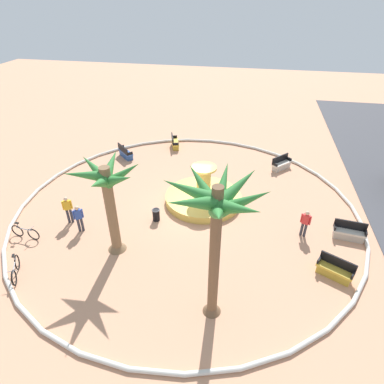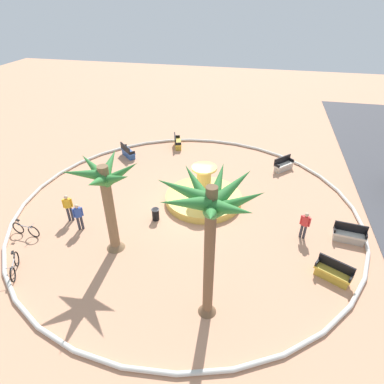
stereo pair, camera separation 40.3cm
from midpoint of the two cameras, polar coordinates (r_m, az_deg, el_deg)
name	(u,v)px [view 2 (the right image)]	position (r m, az deg, el deg)	size (l,w,h in m)	color
ground_plane	(187,208)	(19.33, -0.30, -2.83)	(80.00, 80.00, 0.00)	tan
plaza_curb	(187,206)	(19.27, -0.30, -2.59)	(19.98, 19.98, 0.20)	silver
fountain	(203,197)	(19.72, 2.64, -0.88)	(4.65, 4.65, 2.41)	gold
palm_tree_near_fountain	(211,214)	(10.56, 4.53, -3.95)	(3.59, 3.64, 6.28)	brown
palm_tree_by_curb	(106,189)	(14.93, -14.26, 0.49)	(3.45, 3.29, 4.96)	brown
bench_east	(349,236)	(18.73, 26.65, -6.96)	(0.69, 1.65, 1.00)	beige
bench_west	(333,273)	(16.27, 24.38, -13.04)	(1.19, 1.65, 1.00)	gold
bench_north	(283,166)	(24.14, 16.38, 4.50)	(1.51, 1.46, 1.00)	beige
bench_southeast	(128,153)	(25.55, -10.86, 6.89)	(1.47, 1.50, 1.00)	#335BA8
bench_southwest	(177,143)	(26.74, -2.16, 8.67)	(1.68, 0.97, 1.00)	gold
trash_bin	(156,214)	(18.27, -5.86, -3.91)	(0.46, 0.46, 0.73)	black
bicycle_red_frame	(26,229)	(19.15, -26.89, -5.95)	(0.44, 1.72, 0.94)	black
bicycle_by_lamppost	(15,266)	(17.13, -28.38, -11.49)	(1.54, 0.87, 0.94)	black
person_cyclist_helmet	(79,216)	(18.15, -18.90, -3.98)	(0.36, 0.45, 1.63)	#33333D
person_cyclist_photo	(68,207)	(18.99, -20.55, -2.45)	(0.33, 0.48, 1.69)	#33333D
person_pedestrian_stroll	(305,224)	(17.70, 19.99, -5.36)	(0.31, 0.50, 1.60)	#33333D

